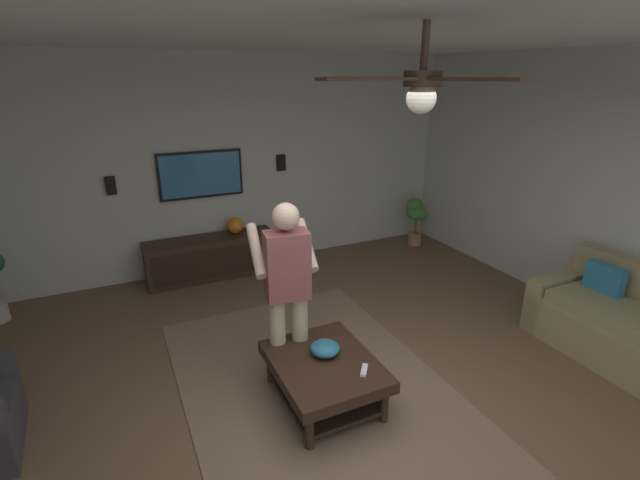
{
  "coord_description": "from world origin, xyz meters",
  "views": [
    {
      "loc": [
        -2.39,
        1.46,
        2.59
      ],
      "look_at": [
        1.08,
        -0.17,
        1.17
      ],
      "focal_mm": 25.37,
      "sensor_mm": 36.0,
      "label": 1
    }
  ],
  "objects_px": {
    "coffee_table": "(324,371)",
    "media_console": "(212,257)",
    "remote_white": "(364,370)",
    "wall_speaker_left": "(281,163)",
    "person_standing": "(287,284)",
    "wall_speaker_right": "(111,186)",
    "potted_plant_short": "(416,215)",
    "ceiling_fan": "(421,84)",
    "bowl": "(325,348)",
    "tv": "(201,175)",
    "vase_round": "(235,225)"
  },
  "relations": [
    {
      "from": "person_standing",
      "to": "ceiling_fan",
      "type": "relative_size",
      "value": 1.36
    },
    {
      "from": "vase_round",
      "to": "remote_white",
      "type": "bearing_deg",
      "value": -177.61
    },
    {
      "from": "tv",
      "to": "potted_plant_short",
      "type": "distance_m",
      "value": 3.35
    },
    {
      "from": "tv",
      "to": "vase_round",
      "type": "height_order",
      "value": "tv"
    },
    {
      "from": "coffee_table",
      "to": "bowl",
      "type": "xyz_separation_m",
      "value": [
        0.08,
        -0.05,
        0.16
      ]
    },
    {
      "from": "remote_white",
      "to": "wall_speaker_right",
      "type": "distance_m",
      "value": 3.87
    },
    {
      "from": "wall_speaker_left",
      "to": "ceiling_fan",
      "type": "height_order",
      "value": "ceiling_fan"
    },
    {
      "from": "coffee_table",
      "to": "tv",
      "type": "height_order",
      "value": "tv"
    },
    {
      "from": "remote_white",
      "to": "wall_speaker_left",
      "type": "xyz_separation_m",
      "value": [
        3.42,
        -0.63,
        1.01
      ]
    },
    {
      "from": "coffee_table",
      "to": "media_console",
      "type": "distance_m",
      "value": 2.91
    },
    {
      "from": "tv",
      "to": "ceiling_fan",
      "type": "distance_m",
      "value": 4.1
    },
    {
      "from": "remote_white",
      "to": "wall_speaker_left",
      "type": "bearing_deg",
      "value": 27.12
    },
    {
      "from": "person_standing",
      "to": "vase_round",
      "type": "relative_size",
      "value": 7.45
    },
    {
      "from": "coffee_table",
      "to": "wall_speaker_right",
      "type": "xyz_separation_m",
      "value": [
        3.16,
        1.36,
        1.02
      ]
    },
    {
      "from": "person_standing",
      "to": "ceiling_fan",
      "type": "bearing_deg",
      "value": -156.74
    },
    {
      "from": "coffee_table",
      "to": "person_standing",
      "type": "distance_m",
      "value": 0.78
    },
    {
      "from": "media_console",
      "to": "tv",
      "type": "xyz_separation_m",
      "value": [
        0.24,
        0.0,
        1.08
      ]
    },
    {
      "from": "wall_speaker_left",
      "to": "wall_speaker_right",
      "type": "xyz_separation_m",
      "value": [
        0.0,
        2.21,
        -0.11
      ]
    },
    {
      "from": "tv",
      "to": "person_standing",
      "type": "xyz_separation_m",
      "value": [
        -2.72,
        -0.13,
        -0.42
      ]
    },
    {
      "from": "person_standing",
      "to": "vase_round",
      "type": "height_order",
      "value": "person_standing"
    },
    {
      "from": "vase_round",
      "to": "wall_speaker_left",
      "type": "xyz_separation_m",
      "value": [
        0.2,
        -0.76,
        0.76
      ]
    },
    {
      "from": "person_standing",
      "to": "potted_plant_short",
      "type": "distance_m",
      "value": 3.88
    },
    {
      "from": "potted_plant_short",
      "to": "media_console",
      "type": "bearing_deg",
      "value": 87.22
    },
    {
      "from": "remote_white",
      "to": "vase_round",
      "type": "distance_m",
      "value": 3.23
    },
    {
      "from": "tv",
      "to": "vase_round",
      "type": "relative_size",
      "value": 4.93
    },
    {
      "from": "remote_white",
      "to": "vase_round",
      "type": "bearing_deg",
      "value": 39.88
    },
    {
      "from": "bowl",
      "to": "remote_white",
      "type": "height_order",
      "value": "bowl"
    },
    {
      "from": "bowl",
      "to": "vase_round",
      "type": "xyz_separation_m",
      "value": [
        2.87,
        -0.04,
        0.21
      ]
    },
    {
      "from": "person_standing",
      "to": "wall_speaker_right",
      "type": "distance_m",
      "value": 3.02
    },
    {
      "from": "potted_plant_short",
      "to": "remote_white",
      "type": "height_order",
      "value": "potted_plant_short"
    },
    {
      "from": "vase_round",
      "to": "ceiling_fan",
      "type": "relative_size",
      "value": 0.18
    },
    {
      "from": "bowl",
      "to": "ceiling_fan",
      "type": "xyz_separation_m",
      "value": [
        -0.84,
        -0.14,
        2.08
      ]
    },
    {
      "from": "person_standing",
      "to": "vase_round",
      "type": "xyz_separation_m",
      "value": [
        2.53,
        -0.23,
        -0.27
      ]
    },
    {
      "from": "coffee_table",
      "to": "vase_round",
      "type": "distance_m",
      "value": 2.97
    },
    {
      "from": "coffee_table",
      "to": "bowl",
      "type": "distance_m",
      "value": 0.18
    },
    {
      "from": "tv",
      "to": "remote_white",
      "type": "distance_m",
      "value": 3.57
    },
    {
      "from": "tv",
      "to": "vase_round",
      "type": "distance_m",
      "value": 0.8
    },
    {
      "from": "tv",
      "to": "wall_speaker_right",
      "type": "relative_size",
      "value": 4.93
    },
    {
      "from": "wall_speaker_left",
      "to": "tv",
      "type": "bearing_deg",
      "value": 90.67
    },
    {
      "from": "coffee_table",
      "to": "wall_speaker_left",
      "type": "distance_m",
      "value": 3.45
    },
    {
      "from": "ceiling_fan",
      "to": "potted_plant_short",
      "type": "bearing_deg",
      "value": -38.08
    },
    {
      "from": "media_console",
      "to": "potted_plant_short",
      "type": "relative_size",
      "value": 2.23
    },
    {
      "from": "tv",
      "to": "vase_round",
      "type": "bearing_deg",
      "value": 62.1
    },
    {
      "from": "potted_plant_short",
      "to": "bowl",
      "type": "bearing_deg",
      "value": 132.71
    },
    {
      "from": "coffee_table",
      "to": "potted_plant_short",
      "type": "height_order",
      "value": "potted_plant_short"
    },
    {
      "from": "media_console",
      "to": "bowl",
      "type": "height_order",
      "value": "media_console"
    },
    {
      "from": "coffee_table",
      "to": "person_standing",
      "type": "bearing_deg",
      "value": 18.79
    },
    {
      "from": "wall_speaker_left",
      "to": "vase_round",
      "type": "bearing_deg",
      "value": 105.04
    },
    {
      "from": "remote_white",
      "to": "potted_plant_short",
      "type": "bearing_deg",
      "value": -4.58
    },
    {
      "from": "ceiling_fan",
      "to": "coffee_table",
      "type": "bearing_deg",
      "value": 13.97
    }
  ]
}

